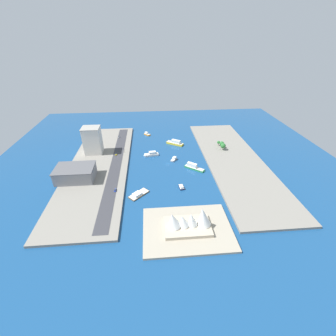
{
  "coord_description": "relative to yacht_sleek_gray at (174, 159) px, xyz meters",
  "views": [
    {
      "loc": [
        20.22,
        243.57,
        140.5
      ],
      "look_at": [
        1.07,
        18.97,
        4.79
      ],
      "focal_mm": 24.14,
      "sensor_mm": 36.0,
      "label": 1
    }
  ],
  "objects": [
    {
      "name": "ground_plane",
      "position": [
        8.78,
        7.56,
        -1.57
      ],
      "size": [
        440.0,
        440.0,
        0.0
      ],
      "primitive_type": "plane",
      "color": "navy"
    },
    {
      "name": "quay_west",
      "position": [
        -75.17,
        7.56,
        -0.34
      ],
      "size": [
        70.0,
        240.0,
        2.46
      ],
      "primitive_type": "cube",
      "color": "gray",
      "rests_on": "ground_plane"
    },
    {
      "name": "quay_east",
      "position": [
        92.73,
        7.56,
        -0.34
      ],
      "size": [
        70.0,
        240.0,
        2.46
      ],
      "primitive_type": "cube",
      "color": "gray",
      "rests_on": "ground_plane"
    },
    {
      "name": "peninsula_point",
      "position": [
        1.67,
        118.84,
        -0.57
      ],
      "size": [
        72.87,
        53.83,
        2.0
      ],
      "primitive_type": "cube",
      "color": "#A89E89",
      "rests_on": "ground_plane"
    },
    {
      "name": "road_strip",
      "position": [
        72.05,
        7.56,
        0.97
      ],
      "size": [
        12.93,
        228.0,
        0.15
      ],
      "primitive_type": "cube",
      "color": "#38383D",
      "rests_on": "quay_east"
    },
    {
      "name": "yacht_sleek_gray",
      "position": [
        0.0,
        0.0,
        0.0
      ],
      "size": [
        9.52,
        10.82,
        4.06
      ],
      "color": "#999EA3",
      "rests_on": "ground_plane"
    },
    {
      "name": "ferry_white_commuter",
      "position": [
        28.17,
        -15.31,
        0.62
      ],
      "size": [
        20.69,
        9.1,
        5.77
      ],
      "color": "silver",
      "rests_on": "ground_plane"
    },
    {
      "name": "water_taxi_orange",
      "position": [
        33.8,
        -86.62,
        0.03
      ],
      "size": [
        10.51,
        11.14,
        4.38
      ],
      "color": "orange",
      "rests_on": "ground_plane"
    },
    {
      "name": "barge_flat_brown",
      "position": [
        43.36,
        68.86,
        -0.39
      ],
      "size": [
        21.43,
        20.98,
        3.35
      ],
      "color": "brown",
      "rests_on": "ground_plane"
    },
    {
      "name": "patrol_launch_navy",
      "position": [
        -1.46,
        60.4,
        -0.29
      ],
      "size": [
        5.49,
        10.51,
        3.37
      ],
      "color": "#1E284C",
      "rests_on": "ground_plane"
    },
    {
      "name": "ferry_yellow_fast",
      "position": [
        -6.79,
        -47.37,
        1.05
      ],
      "size": [
        25.14,
        19.4,
        7.0
      ],
      "color": "yellow",
      "rests_on": "ground_plane"
    },
    {
      "name": "ferry_green_doubledeck",
      "position": [
        -21.21,
        22.73,
        0.89
      ],
      "size": [
        23.18,
        20.16,
        6.88
      ],
      "color": "#2D8C4C",
      "rests_on": "ground_plane"
    },
    {
      "name": "warehouse_low_gray",
      "position": [
        111.42,
        37.11,
        8.19
      ],
      "size": [
        41.05,
        28.99,
        14.53
      ],
      "color": "gray",
      "rests_on": "quay_east"
    },
    {
      "name": "hotel_broad_white",
      "position": [
        103.89,
        -25.98,
        18.55
      ],
      "size": [
        22.34,
        19.66,
        35.25
      ],
      "color": "silver",
      "rests_on": "quay_east"
    },
    {
      "name": "hatchback_blue",
      "position": [
        66.81,
        63.1,
        1.83
      ],
      "size": [
        2.04,
        4.67,
        1.59
      ],
      "color": "black",
      "rests_on": "road_strip"
    },
    {
      "name": "sedan_silver",
      "position": [
        76.48,
        -73.32,
        1.78
      ],
      "size": [
        1.94,
        4.52,
        1.49
      ],
      "color": "black",
      "rests_on": "road_strip"
    },
    {
      "name": "taxi_yellow_cab",
      "position": [
        74.73,
        -16.69,
        1.84
      ],
      "size": [
        2.05,
        4.9,
        1.64
      ],
      "color": "black",
      "rests_on": "road_strip"
    },
    {
      "name": "traffic_light_waterfront",
      "position": [
        64.18,
        -22.74,
        5.24
      ],
      "size": [
        0.36,
        0.36,
        6.5
      ],
      "color": "black",
      "rests_on": "quay_east"
    },
    {
      "name": "opera_landmark",
      "position": [
        0.7,
        118.84,
        7.47
      ],
      "size": [
        38.33,
        24.46,
        20.71
      ],
      "color": "#BCAD93",
      "rests_on": "peninsula_point"
    },
    {
      "name": "park_tree_cluster",
      "position": [
        -68.84,
        -23.11,
        7.04
      ],
      "size": [
        7.88,
        19.01,
        9.62
      ],
      "color": "brown",
      "rests_on": "quay_west"
    }
  ]
}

